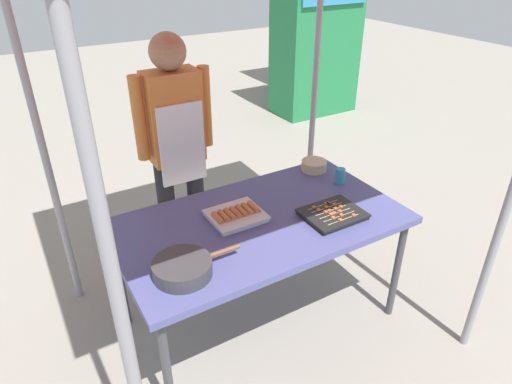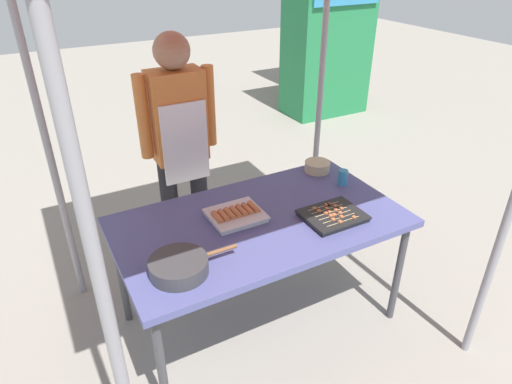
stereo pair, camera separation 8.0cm
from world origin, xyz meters
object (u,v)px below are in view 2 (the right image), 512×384
object	(u,v)px
tray_grilled_sausages	(236,215)
neighbor_stall_right	(313,24)
tray_meat_skewers	(333,216)
drink_cup_near_edge	(343,177)
neighbor_stall_left	(328,37)
stall_table	(260,227)
cooking_wok	(179,266)
condiment_bowl	(317,166)
vendor_woman	(180,138)

from	to	relation	value
tray_grilled_sausages	neighbor_stall_right	bearing A→B (deg)	50.67
tray_meat_skewers	drink_cup_near_edge	bearing A→B (deg)	44.86
drink_cup_near_edge	neighbor_stall_left	bearing A→B (deg)	55.42
stall_table	neighbor_stall_right	distance (m)	5.19
cooking_wok	drink_cup_near_edge	world-z (taller)	drink_cup_near_edge
tray_meat_skewers	neighbor_stall_left	bearing A→B (deg)	54.32
tray_meat_skewers	neighbor_stall_left	distance (m)	3.96
condiment_bowl	vendor_woman	world-z (taller)	vendor_woman
cooking_wok	neighbor_stall_left	size ratio (longest dim) A/B	0.22
condiment_bowl	vendor_woman	xyz separation A→B (m)	(-0.79, 0.46, 0.20)
neighbor_stall_left	stall_table	bearing A→B (deg)	-131.40
tray_meat_skewers	stall_table	bearing A→B (deg)	152.94
condiment_bowl	tray_meat_skewers	bearing A→B (deg)	-116.64
stall_table	tray_grilled_sausages	bearing A→B (deg)	146.18
tray_meat_skewers	drink_cup_near_edge	xyz separation A→B (m)	(0.29, 0.29, 0.03)
tray_meat_skewers	neighbor_stall_right	size ratio (longest dim) A/B	0.17
stall_table	tray_grilled_sausages	xyz separation A→B (m)	(-0.11, 0.08, 0.07)
tray_meat_skewers	vendor_woman	world-z (taller)	vendor_woman
neighbor_stall_right	neighbor_stall_left	bearing A→B (deg)	-115.54
drink_cup_near_edge	vendor_woman	xyz separation A→B (m)	(-0.82, 0.69, 0.18)
tray_grilled_sausages	tray_meat_skewers	size ratio (longest dim) A/B	0.90
tray_grilled_sausages	condiment_bowl	bearing A→B (deg)	19.51
stall_table	tray_meat_skewers	world-z (taller)	tray_meat_skewers
tray_grilled_sausages	neighbor_stall_right	world-z (taller)	neighbor_stall_right
cooking_wok	tray_meat_skewers	bearing A→B (deg)	2.37
condiment_bowl	vendor_woman	size ratio (longest dim) A/B	0.10
drink_cup_near_edge	neighbor_stall_left	distance (m)	3.55
cooking_wok	vendor_woman	xyz separation A→B (m)	(0.39, 1.02, 0.19)
vendor_woman	neighbor_stall_right	distance (m)	4.70
tray_grilled_sausages	tray_meat_skewers	bearing A→B (deg)	-28.77
neighbor_stall_left	condiment_bowl	bearing A→B (deg)	-127.24
tray_meat_skewers	drink_cup_near_edge	world-z (taller)	drink_cup_near_edge
stall_table	tray_grilled_sausages	distance (m)	0.16
tray_grilled_sausages	neighbor_stall_left	bearing A→B (deg)	46.67
condiment_bowl	vendor_woman	distance (m)	0.93
stall_table	drink_cup_near_edge	size ratio (longest dim) A/B	16.04
stall_table	neighbor_stall_right	size ratio (longest dim) A/B	0.83
tray_meat_skewers	drink_cup_near_edge	distance (m)	0.42
cooking_wok	neighbor_stall_right	distance (m)	5.71
tray_grilled_sausages	tray_meat_skewers	distance (m)	0.54
tray_grilled_sausages	vendor_woman	bearing A→B (deg)	94.08
stall_table	condiment_bowl	xyz separation A→B (m)	(0.62, 0.34, 0.09)
drink_cup_near_edge	neighbor_stall_left	size ratio (longest dim) A/B	0.05
tray_grilled_sausages	drink_cup_near_edge	size ratio (longest dim) A/B	2.99
stall_table	condiment_bowl	size ratio (longest dim) A/B	9.44
vendor_woman	tray_meat_skewers	bearing A→B (deg)	118.33
cooking_wok	condiment_bowl	xyz separation A→B (m)	(1.18, 0.56, -0.01)
tray_meat_skewers	cooking_wok	world-z (taller)	cooking_wok
cooking_wok	stall_table	bearing A→B (deg)	21.86
stall_table	tray_meat_skewers	bearing A→B (deg)	-27.06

